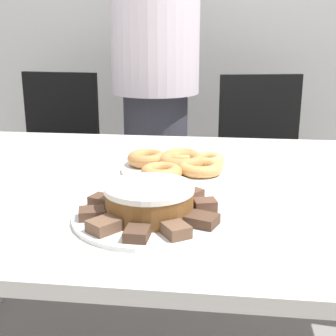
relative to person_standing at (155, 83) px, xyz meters
The scene contains 23 objects.
table 1.02m from the person_standing, 79.51° to the right, with size 1.72×1.08×0.72m.
person_standing is the anchor object (origin of this frame).
office_chair_left 0.69m from the person_standing, behind, with size 0.49×0.49×0.90m.
office_chair_right 0.68m from the person_standing, ahead, with size 0.52×0.52×0.90m.
plate_cake 1.26m from the person_standing, 82.20° to the right, with size 0.32×0.32×0.01m.
plate_donuts 0.92m from the person_standing, 77.00° to the right, with size 0.34×0.34×0.01m.
frosted_cake 1.26m from the person_standing, 82.20° to the right, with size 0.19×0.19×0.06m.
lamington_0 1.15m from the person_standing, 81.19° to the right, with size 0.05×0.06×0.02m.
lamington_1 1.16m from the person_standing, 84.81° to the right, with size 0.07×0.07×0.02m.
lamington_2 1.21m from the person_standing, 87.19° to the right, with size 0.06×0.06×0.02m.
lamington_3 1.29m from the person_standing, 87.46° to the right, with size 0.06×0.06×0.02m.
lamington_4 1.35m from the person_standing, 85.83° to the right, with size 0.07×0.07×0.02m.
lamington_5 1.38m from the person_standing, 83.04° to the right, with size 0.05×0.05×0.02m.
lamington_6 1.37m from the person_standing, 80.00° to the right, with size 0.06×0.07×0.02m.
lamington_7 1.32m from the person_standing, 77.63° to the right, with size 0.07×0.07×0.02m.
lamington_8 1.25m from the person_standing, 76.79° to the right, with size 0.06×0.05×0.03m.
lamington_9 1.18m from the person_standing, 78.06° to the right, with size 0.07×0.08×0.03m.
donut_0 0.92m from the person_standing, 77.00° to the right, with size 0.13×0.13×0.04m.
donut_1 0.86m from the person_standing, 76.45° to the right, with size 0.11×0.11×0.03m.
donut_2 0.89m from the person_standing, 83.19° to the right, with size 0.11×0.11×0.04m.
donut_3 1.01m from the person_standing, 80.76° to the right, with size 0.11×0.11×0.03m.
donut_4 0.98m from the person_standing, 74.55° to the right, with size 0.12×0.12×0.03m.
donut_5 0.90m from the person_standing, 72.24° to the right, with size 0.10×0.10×0.03m.
Camera 1 is at (0.14, -1.16, 1.10)m, focal length 50.00 mm.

